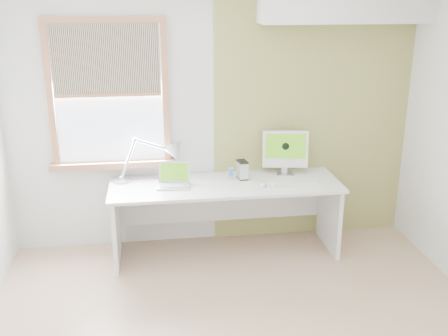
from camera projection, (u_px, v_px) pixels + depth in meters
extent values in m
cube|color=silver|center=(214.00, 117.00, 5.14)|extent=(4.00, 0.02, 2.60)
cube|color=olive|center=(313.00, 114.00, 5.25)|extent=(2.00, 0.02, 2.60)
cube|color=#A96944|center=(50.00, 96.00, 4.82)|extent=(0.06, 0.06, 1.42)
cube|color=#A96944|center=(165.00, 93.00, 4.96)|extent=(0.06, 0.06, 1.42)
cube|color=#A96944|center=(103.00, 19.00, 4.67)|extent=(1.00, 0.06, 0.06)
cube|color=#A96944|center=(113.00, 164.00, 5.09)|extent=(1.20, 0.14, 0.06)
cube|color=#D1E2F9|center=(109.00, 94.00, 4.91)|extent=(1.00, 0.01, 1.30)
cube|color=beige|center=(106.00, 60.00, 4.76)|extent=(0.98, 0.02, 0.65)
cube|color=#A96944|center=(108.00, 95.00, 4.87)|extent=(0.98, 0.03, 0.03)
cube|color=white|center=(226.00, 185.00, 4.98)|extent=(2.20, 0.70, 0.03)
cube|color=white|center=(116.00, 226.00, 4.95)|extent=(0.04, 0.64, 0.70)
cube|color=white|center=(329.00, 214.00, 5.23)|extent=(0.04, 0.64, 0.70)
cube|color=white|center=(221.00, 198.00, 5.36)|extent=(2.08, 0.02, 0.48)
cylinder|color=silver|center=(122.00, 180.00, 5.03)|extent=(0.21, 0.21, 0.03)
sphere|color=silver|center=(122.00, 178.00, 5.03)|extent=(0.06, 0.06, 0.05)
cylinder|color=silver|center=(128.00, 159.00, 4.99)|extent=(0.18, 0.06, 0.38)
sphere|color=silver|center=(135.00, 140.00, 4.95)|extent=(0.05, 0.05, 0.05)
cylinder|color=silver|center=(153.00, 145.00, 5.00)|extent=(0.35, 0.04, 0.15)
sphere|color=silver|center=(171.00, 150.00, 5.05)|extent=(0.05, 0.05, 0.04)
cone|color=silver|center=(175.00, 153.00, 5.07)|extent=(0.30, 0.31, 0.23)
cube|color=silver|center=(174.00, 186.00, 4.89)|extent=(0.32, 0.25, 0.02)
cube|color=#B2B5B7|center=(174.00, 185.00, 4.89)|extent=(0.27, 0.16, 0.00)
cube|color=silver|center=(174.00, 172.00, 4.96)|extent=(0.31, 0.10, 0.20)
cube|color=#468712|center=(174.00, 172.00, 4.95)|extent=(0.27, 0.08, 0.16)
cylinder|color=silver|center=(231.00, 178.00, 5.09)|extent=(0.07, 0.07, 0.02)
cube|color=silver|center=(231.00, 172.00, 5.07)|extent=(0.05, 0.02, 0.10)
cube|color=#194C99|center=(231.00, 172.00, 5.06)|extent=(0.04, 0.01, 0.08)
cube|color=silver|center=(242.00, 170.00, 5.08)|extent=(0.10, 0.15, 0.18)
cube|color=black|center=(242.00, 162.00, 5.06)|extent=(0.11, 0.15, 0.01)
cube|color=black|center=(242.00, 178.00, 5.11)|extent=(0.11, 0.15, 0.01)
cube|color=silver|center=(284.00, 174.00, 5.23)|extent=(0.19, 0.17, 0.01)
cube|color=silver|center=(284.00, 165.00, 5.23)|extent=(0.06, 0.03, 0.15)
cube|color=white|center=(285.00, 149.00, 5.17)|extent=(0.46, 0.15, 0.37)
cube|color=#468712|center=(286.00, 146.00, 5.13)|extent=(0.39, 0.09, 0.25)
cylinder|color=black|center=(286.00, 146.00, 5.13)|extent=(0.07, 0.02, 0.07)
cube|color=white|center=(297.00, 184.00, 4.94)|extent=(0.47, 0.15, 0.02)
cube|color=white|center=(297.00, 183.00, 4.93)|extent=(0.44, 0.12, 0.00)
ellipsoid|color=white|center=(264.00, 185.00, 4.90)|extent=(0.07, 0.11, 0.03)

